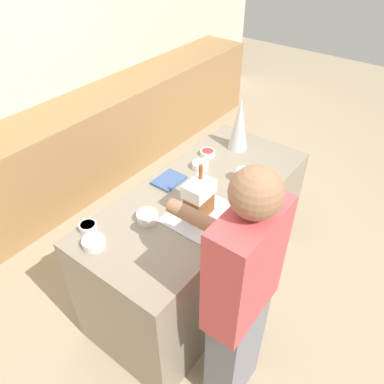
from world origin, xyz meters
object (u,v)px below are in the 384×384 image
Objects in this scene: candy_bowl_near_tray_right at (94,242)px; mug at (243,176)px; candy_bowl_near_tray_left at (88,227)px; candy_bowl_behind_tray at (208,153)px; candy_bowl_center_rear at (200,165)px; person at (240,301)px; candy_bowl_front_corner at (147,217)px; baking_tray at (199,213)px; gingerbread_house at (199,197)px; cookbook at (169,180)px; decorative_tree at (239,124)px.

candy_bowl_near_tray_right is 1.34× the size of mug.
candy_bowl_near_tray_left is at bearing 153.66° from mug.
candy_bowl_behind_tray is 0.18m from candy_bowl_center_rear.
person is (-0.92, -0.86, -0.09)m from candy_bowl_behind_tray.
candy_bowl_center_rear is 0.91× the size of candy_bowl_front_corner.
candy_bowl_center_rear is at bearing -161.22° from candy_bowl_behind_tray.
candy_bowl_front_corner reaches higher than baking_tray.
person reaches higher than gingerbread_house.
candy_bowl_near_tray_right is 0.63× the size of cookbook.
candy_bowl_center_rear is 1.19× the size of mug.
candy_bowl_front_corner reaches higher than candy_bowl_center_rear.
mug is 0.94m from person.
candy_bowl_behind_tray is at bearing 150.98° from decorative_tree.
candy_bowl_behind_tray is at bearing -4.81° from candy_bowl_near_tray_left.
candy_bowl_behind_tray is 0.83× the size of candy_bowl_near_tray_right.
candy_bowl_center_rear is (-0.40, 0.07, -0.18)m from decorative_tree.
mug is at bearing -5.03° from baking_tray.
person is (-0.11, -0.73, -0.10)m from candy_bowl_front_corner.
gingerbread_house is 0.68m from candy_bowl_behind_tray.
candy_bowl_behind_tray is at bearing 43.05° from person.
person is (-0.34, -0.52, -0.07)m from baking_tray.
baking_tray is at bearing -149.31° from candy_bowl_behind_tray.
baking_tray is 0.65m from candy_bowl_near_tray_right.
cookbook is (-0.66, 0.14, -0.20)m from decorative_tree.
decorative_tree reaches higher than gingerbread_house.
decorative_tree is at bearing 15.16° from baking_tray.
candy_bowl_near_tray_right is at bearing 151.61° from baking_tray.
decorative_tree is 0.46m from mug.
candy_bowl_near_tray_left is at bearing 99.68° from person.
cookbook is at bearing -6.38° from candy_bowl_near_tray_left.
candy_bowl_near_tray_right is 1.12× the size of candy_bowl_center_rear.
gingerbread_house is 0.50m from candy_bowl_center_rear.
mug is (0.96, -0.47, 0.02)m from candy_bowl_near_tray_left.
person reaches higher than candy_bowl_behind_tray.
candy_bowl_behind_tray is at bearing 1.72° from candy_bowl_near_tray_right.
decorative_tree is 4.23× the size of mug.
candy_bowl_center_rear is (0.98, -0.02, 0.00)m from candy_bowl_near_tray_right.
gingerbread_house is 3.31× the size of mug.
candy_bowl_center_rear is 0.33m from mug.
candy_bowl_center_rear is 1.12× the size of candy_bowl_near_tray_left.
decorative_tree is 0.70m from cookbook.
person is at bearing -80.32° from candy_bowl_near_tray_left.
candy_bowl_front_corner is (-0.23, 0.21, 0.03)m from baking_tray.
cookbook is (0.65, -0.07, -0.01)m from candy_bowl_near_tray_left.
candy_bowl_near_tray_right is 1.25× the size of candy_bowl_near_tray_left.
decorative_tree is 0.25× the size of person.
candy_bowl_near_tray_left is at bearing 62.53° from candy_bowl_near_tray_right.
candy_bowl_behind_tray is at bearing -2.45° from cookbook.
decorative_tree is 1.39m from candy_bowl_near_tray_right.
decorative_tree reaches higher than candy_bowl_center_rear.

